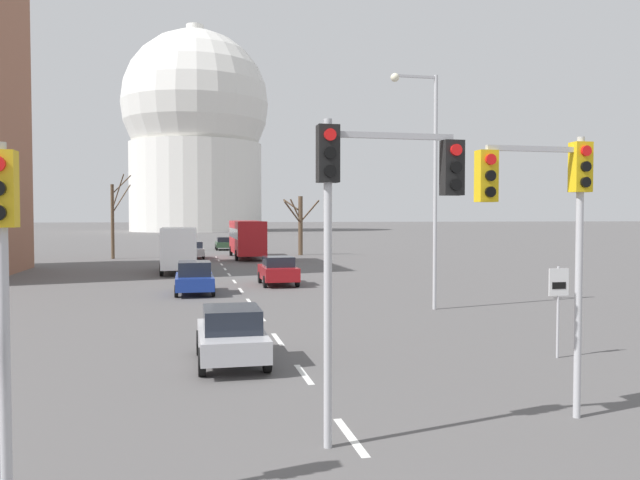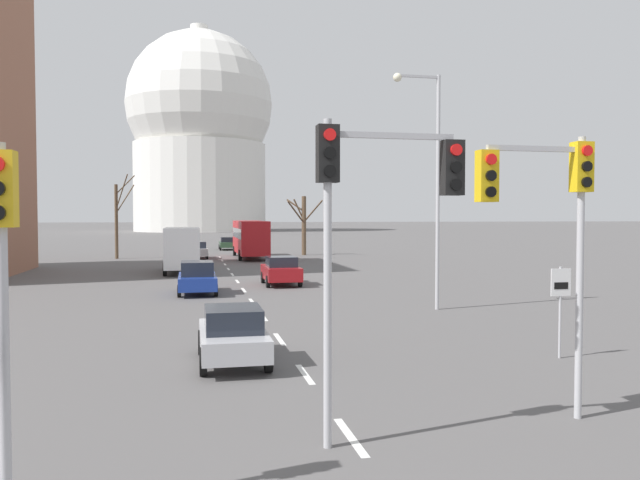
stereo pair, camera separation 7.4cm
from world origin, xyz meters
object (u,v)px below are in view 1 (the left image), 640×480
sedan_far_left (224,243)px  delivery_truck (179,248)px  traffic_signal_near_right (549,205)px  speed_limit_sign (558,296)px  traffic_signal_centre_tall (371,199)px  sedan_near_right (195,250)px  sedan_near_left (278,270)px  street_lamp_right (428,170)px  sedan_far_right (194,278)px  traffic_signal_near_left (2,260)px  city_bus (247,236)px  sedan_mid_centre (231,334)px  sedan_distant_centre (239,242)px

sedan_far_left → delivery_truck: size_ratio=0.59×
traffic_signal_near_right → speed_limit_sign: bearing=54.8°
traffic_signal_centre_tall → sedan_near_right: bearing=92.7°
sedan_near_left → street_lamp_right: bearing=-65.6°
traffic_signal_centre_tall → sedan_far_left: traffic_signal_centre_tall is taller
traffic_signal_near_right → traffic_signal_centre_tall: bearing=-172.2°
sedan_near_right → sedan_far_right: size_ratio=1.02×
traffic_signal_centre_tall → sedan_far_right: (-2.67, 21.86, -3.42)m
sedan_near_left → sedan_far_right: bearing=-146.9°
traffic_signal_near_left → traffic_signal_near_right: traffic_signal_near_right is taller
traffic_signal_near_right → city_bus: bearing=91.4°
sedan_near_right → delivery_truck: bearing=-95.0°
sedan_near_left → traffic_signal_near_left: bearing=-105.5°
street_lamp_right → city_bus: street_lamp_right is taller
sedan_mid_centre → city_bus: 42.02m
traffic_signal_centre_tall → sedan_mid_centre: size_ratio=1.45×
traffic_signal_near_right → sedan_far_left: size_ratio=1.28×
traffic_signal_near_left → sedan_near_left: bearing=74.5°
traffic_signal_near_right → sedan_near_right: bearing=97.1°
street_lamp_right → city_bus: 34.31m
sedan_near_right → sedan_far_right: (-0.40, -26.65, 0.02)m
traffic_signal_near_right → street_lamp_right: size_ratio=0.56×
sedan_mid_centre → delivery_truck: delivery_truck is taller
street_lamp_right → delivery_truck: street_lamp_right is taller
traffic_signal_near_right → sedan_distant_centre: traffic_signal_near_right is taller
traffic_signal_near_right → street_lamp_right: (3.16, 13.87, 1.73)m
traffic_signal_centre_tall → sedan_far_right: bearing=97.0°
traffic_signal_centre_tall → city_bus: 48.31m
traffic_signal_near_left → sedan_near_right: bearing=86.5°
traffic_signal_near_left → city_bus: (7.84, 49.96, -1.35)m
traffic_signal_near_left → delivery_truck: size_ratio=0.68×
sedan_near_left → sedan_distant_centre: (1.40, 42.99, -0.08)m
sedan_mid_centre → delivery_truck: (-1.63, 27.59, 0.92)m
sedan_far_right → city_bus: city_bus is taller
traffic_signal_centre_tall → sedan_mid_centre: traffic_signal_centre_tall is taller
sedan_near_left → sedan_distant_centre: sedan_near_left is taller
speed_limit_sign → delivery_truck: size_ratio=0.35×
city_bus → sedan_near_left: bearing=-91.1°
sedan_near_left → city_bus: city_bus is taller
traffic_signal_near_left → traffic_signal_centre_tall: traffic_signal_centre_tall is taller
street_lamp_right → sedan_far_left: street_lamp_right is taller
delivery_truck → traffic_signal_near_right: bearing=-77.8°
street_lamp_right → sedan_near_right: street_lamp_right is taller
sedan_near_left → delivery_truck: bearing=121.7°
sedan_near_right → delivery_truck: (-1.28, -14.50, 0.90)m
traffic_signal_centre_tall → street_lamp_right: 16.01m
traffic_signal_near_right → sedan_mid_centre: (-5.61, 5.92, -3.37)m
street_lamp_right → delivery_truck: (-10.40, 19.63, -4.18)m
speed_limit_sign → sedan_near_right: size_ratio=0.60×
traffic_signal_near_right → sedan_far_left: (-2.44, 62.49, -3.38)m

